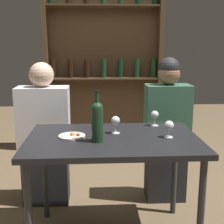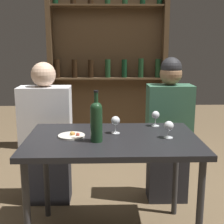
{
  "view_description": "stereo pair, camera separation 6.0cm",
  "coord_description": "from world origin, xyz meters",
  "px_view_note": "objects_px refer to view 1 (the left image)",
  "views": [
    {
      "loc": [
        -0.12,
        -2.01,
        1.38
      ],
      "look_at": [
        0.0,
        0.11,
        0.91
      ],
      "focal_mm": 50.0,
      "sensor_mm": 36.0,
      "label": 1
    },
    {
      "loc": [
        -0.06,
        -2.01,
        1.38
      ],
      "look_at": [
        0.0,
        0.11,
        0.91
      ],
      "focal_mm": 50.0,
      "sensor_mm": 36.0,
      "label": 2
    }
  ],
  "objects_px": {
    "wine_bottle": "(97,120)",
    "food_plate_0": "(72,136)",
    "wine_glass_2": "(169,126)",
    "wine_glass_1": "(155,115)",
    "seated_person_right": "(167,133)",
    "seated_person_left": "(45,139)",
    "wine_glass_0": "(116,121)"
  },
  "relations": [
    {
      "from": "wine_bottle",
      "to": "food_plate_0",
      "type": "xyz_separation_m",
      "value": [
        -0.17,
        0.11,
        -0.14
      ]
    },
    {
      "from": "wine_glass_0",
      "to": "wine_glass_2",
      "type": "bearing_deg",
      "value": -18.88
    },
    {
      "from": "seated_person_left",
      "to": "wine_glass_1",
      "type": "bearing_deg",
      "value": -18.35
    },
    {
      "from": "wine_bottle",
      "to": "wine_glass_1",
      "type": "bearing_deg",
      "value": 39.96
    },
    {
      "from": "wine_bottle",
      "to": "seated_person_left",
      "type": "height_order",
      "value": "seated_person_left"
    },
    {
      "from": "food_plate_0",
      "to": "wine_bottle",
      "type": "bearing_deg",
      "value": -32.56
    },
    {
      "from": "wine_bottle",
      "to": "food_plate_0",
      "type": "bearing_deg",
      "value": 147.44
    },
    {
      "from": "wine_glass_1",
      "to": "wine_bottle",
      "type": "bearing_deg",
      "value": -140.04
    },
    {
      "from": "seated_person_left",
      "to": "food_plate_0",
      "type": "bearing_deg",
      "value": -63.5
    },
    {
      "from": "seated_person_left",
      "to": "seated_person_right",
      "type": "bearing_deg",
      "value": -0.0
    },
    {
      "from": "wine_bottle",
      "to": "seated_person_left",
      "type": "distance_m",
      "value": 0.87
    },
    {
      "from": "wine_bottle",
      "to": "wine_glass_2",
      "type": "relative_size",
      "value": 2.86
    },
    {
      "from": "wine_glass_2",
      "to": "seated_person_right",
      "type": "distance_m",
      "value": 0.66
    },
    {
      "from": "wine_glass_0",
      "to": "food_plate_0",
      "type": "bearing_deg",
      "value": -166.2
    },
    {
      "from": "seated_person_left",
      "to": "wine_bottle",
      "type": "bearing_deg",
      "value": -56.09
    },
    {
      "from": "seated_person_right",
      "to": "wine_glass_1",
      "type": "bearing_deg",
      "value": -119.8
    },
    {
      "from": "wine_glass_0",
      "to": "seated_person_left",
      "type": "height_order",
      "value": "seated_person_left"
    },
    {
      "from": "wine_glass_1",
      "to": "seated_person_right",
      "type": "distance_m",
      "value": 0.41
    },
    {
      "from": "wine_glass_2",
      "to": "seated_person_right",
      "type": "height_order",
      "value": "seated_person_right"
    },
    {
      "from": "wine_bottle",
      "to": "wine_glass_0",
      "type": "bearing_deg",
      "value": 54.57
    },
    {
      "from": "food_plate_0",
      "to": "wine_glass_2",
      "type": "bearing_deg",
      "value": -4.08
    },
    {
      "from": "seated_person_right",
      "to": "wine_glass_0",
      "type": "bearing_deg",
      "value": -134.88
    },
    {
      "from": "wine_glass_0",
      "to": "seated_person_left",
      "type": "distance_m",
      "value": 0.8
    },
    {
      "from": "wine_glass_2",
      "to": "food_plate_0",
      "type": "height_order",
      "value": "wine_glass_2"
    },
    {
      "from": "wine_glass_1",
      "to": "wine_glass_2",
      "type": "distance_m",
      "value": 0.31
    },
    {
      "from": "wine_glass_0",
      "to": "seated_person_right",
      "type": "bearing_deg",
      "value": 45.12
    },
    {
      "from": "wine_glass_1",
      "to": "seated_person_right",
      "type": "bearing_deg",
      "value": 60.2
    },
    {
      "from": "wine_bottle",
      "to": "wine_glass_2",
      "type": "xyz_separation_m",
      "value": [
        0.48,
        0.06,
        -0.07
      ]
    },
    {
      "from": "wine_bottle",
      "to": "seated_person_right",
      "type": "xyz_separation_m",
      "value": [
        0.61,
        0.67,
        -0.29
      ]
    },
    {
      "from": "wine_glass_2",
      "to": "seated_person_left",
      "type": "height_order",
      "value": "seated_person_left"
    },
    {
      "from": "wine_glass_0",
      "to": "wine_glass_1",
      "type": "height_order",
      "value": "wine_glass_0"
    },
    {
      "from": "wine_bottle",
      "to": "wine_glass_2",
      "type": "distance_m",
      "value": 0.49
    }
  ]
}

